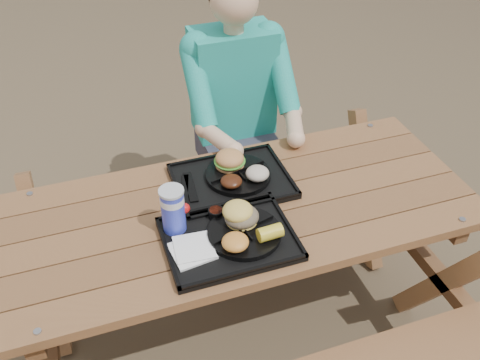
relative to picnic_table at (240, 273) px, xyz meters
name	(u,v)px	position (x,y,z in m)	size (l,w,h in m)	color
ground	(240,327)	(0.00, 0.00, -0.38)	(60.00, 60.00, 0.00)	#999999
picnic_table	(240,273)	(0.00, 0.00, 0.00)	(1.80, 1.49, 0.75)	#999999
tray_near	(229,240)	(-0.10, -0.16, 0.39)	(0.45, 0.35, 0.02)	black
tray_far	(232,182)	(0.01, 0.14, 0.39)	(0.45, 0.35, 0.02)	black
plate_near	(244,233)	(-0.04, -0.17, 0.41)	(0.26, 0.26, 0.02)	black
plate_far	(238,175)	(0.04, 0.15, 0.41)	(0.26, 0.26, 0.02)	black
napkin_stack	(192,250)	(-0.24, -0.19, 0.40)	(0.14, 0.14, 0.02)	white
soda_cup	(173,211)	(-0.26, -0.05, 0.48)	(0.08, 0.08, 0.17)	#1A29C8
condiment_bbq	(216,213)	(-0.11, -0.04, 0.41)	(0.06, 0.06, 0.03)	#320D05
condiment_mustard	(236,209)	(-0.03, -0.04, 0.41)	(0.05, 0.05, 0.03)	yellow
sandwich	(242,209)	(-0.03, -0.12, 0.47)	(0.12, 0.12, 0.12)	#F0C754
mac_cheese	(235,242)	(-0.10, -0.23, 0.44)	(0.09, 0.09, 0.05)	gold
corn_cob	(270,233)	(0.03, -0.23, 0.44)	(0.09, 0.09, 0.05)	yellow
cutlery_far	(191,187)	(-0.15, 0.15, 0.40)	(0.03, 0.18, 0.01)	black
burger	(230,155)	(0.03, 0.21, 0.47)	(0.12, 0.12, 0.10)	#CB8547
baked_beans	(231,181)	(-0.01, 0.09, 0.43)	(0.08, 0.08, 0.04)	#421D0D
potato_salad	(257,173)	(0.10, 0.09, 0.44)	(0.09, 0.09, 0.05)	beige
diner	(234,125)	(0.22, 0.71, 0.27)	(0.48, 0.84, 1.28)	#1CA6C9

